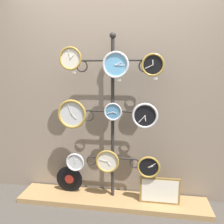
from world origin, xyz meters
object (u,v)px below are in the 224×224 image
object	(u,v)px
clock_middle_right	(145,116)
picture_frame	(160,191)
clock_top_left	(70,59)
clock_top_center	(116,65)
display_stand	(113,143)
clock_bottom_right	(149,167)
clock_bottom_left	(75,162)
clock_bottom_center	(107,161)
clock_middle_left	(72,114)
clock_top_right	(153,65)
clock_middle_center	(113,112)
vinyl_record	(69,179)

from	to	relation	value
clock_middle_right	picture_frame	size ratio (longest dim) A/B	0.62
clock_top_left	clock_top_center	xyz separation A→B (m)	(0.47, 0.03, -0.07)
picture_frame	clock_top_left	bearing A→B (deg)	-178.31
display_stand	clock_bottom_right	xyz separation A→B (m)	(0.41, -0.11, -0.22)
clock_bottom_left	clock_bottom_center	distance (m)	0.38
display_stand	clock_middle_left	size ratio (longest dim) A/B	5.88
display_stand	clock_bottom_left	bearing A→B (deg)	-168.67
display_stand	clock_top_right	world-z (taller)	display_stand
clock_bottom_center	clock_bottom_right	xyz separation A→B (m)	(0.45, -0.01, -0.03)
clock_middle_center	clock_bottom_center	world-z (taller)	clock_middle_center
display_stand	clock_bottom_right	bearing A→B (deg)	-15.38
clock_middle_center	display_stand	bearing A→B (deg)	100.92
clock_top_left	clock_bottom_right	world-z (taller)	clock_top_left
clock_top_center	clock_middle_left	size ratio (longest dim) A/B	0.85
clock_top_right	clock_middle_left	world-z (taller)	clock_top_right
display_stand	clock_top_right	xyz separation A→B (m)	(0.42, -0.08, 0.87)
clock_middle_right	clock_top_left	bearing A→B (deg)	-178.77
clock_middle_center	clock_bottom_left	size ratio (longest dim) A/B	0.90
clock_top_left	clock_middle_left	distance (m)	0.60
clock_top_right	clock_bottom_center	world-z (taller)	clock_top_right
clock_top_center	clock_bottom_center	xyz separation A→B (m)	(-0.09, -0.02, -1.05)
clock_middle_center	clock_bottom_right	distance (m)	0.71
clock_middle_center	picture_frame	bearing A→B (deg)	-0.47
clock_bottom_right	picture_frame	size ratio (longest dim) A/B	0.57
clock_top_left	clock_bottom_right	xyz separation A→B (m)	(0.84, 0.00, -1.15)
display_stand	clock_bottom_center	distance (m)	0.21
display_stand	clock_top_left	size ratio (longest dim) A/B	7.88
vinyl_record	clock_bottom_center	bearing A→B (deg)	-11.27
clock_top_center	clock_middle_right	size ratio (longest dim) A/B	1.02
clock_top_left	clock_middle_left	bearing A→B (deg)	121.14
clock_middle_left	picture_frame	world-z (taller)	clock_middle_left
clock_middle_center	vinyl_record	size ratio (longest dim) A/B	0.59
picture_frame	clock_middle_right	bearing A→B (deg)	-176.36
clock_top_right	clock_middle_center	size ratio (longest dim) A/B	1.19
clock_bottom_center	clock_bottom_right	distance (m)	0.46
clock_bottom_left	vinyl_record	bearing A→B (deg)	142.97
vinyl_record	picture_frame	size ratio (longest dim) A/B	0.74
clock_top_center	clock_bottom_center	bearing A→B (deg)	-167.15
clock_middle_right	vinyl_record	distance (m)	1.23
vinyl_record	picture_frame	world-z (taller)	vinyl_record
clock_middle_center	clock_top_center	bearing A→B (deg)	3.65
clock_bottom_center	vinyl_record	xyz separation A→B (m)	(-0.49, 0.10, -0.31)
clock_top_right	clock_middle_right	size ratio (longest dim) A/B	0.85
display_stand	vinyl_record	xyz separation A→B (m)	(-0.53, -0.00, -0.49)
clock_top_center	clock_bottom_left	bearing A→B (deg)	-179.22
clock_bottom_center	clock_middle_center	bearing A→B (deg)	16.89
clock_bottom_right	clock_bottom_left	bearing A→B (deg)	178.08
vinyl_record	clock_top_left	bearing A→B (deg)	-46.36
vinyl_record	clock_middle_left	bearing A→B (deg)	-44.05
display_stand	clock_top_left	distance (m)	1.03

